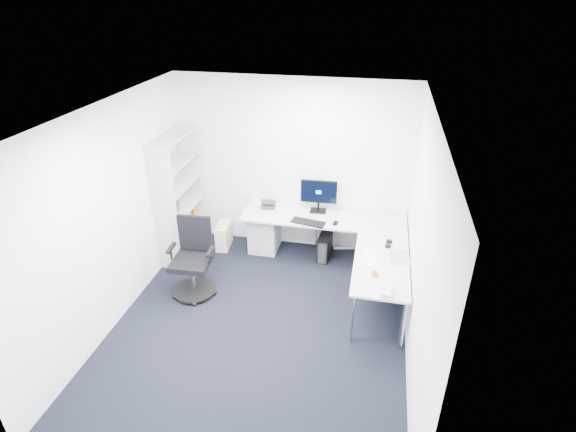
% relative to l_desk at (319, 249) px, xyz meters
% --- Properties ---
extents(ground, '(4.20, 4.20, 0.00)m').
position_rel_l_desk_xyz_m(ground, '(-0.55, -1.40, -0.36)').
color(ground, black).
extents(ceiling, '(4.20, 4.20, 0.00)m').
position_rel_l_desk_xyz_m(ceiling, '(-0.55, -1.40, 2.34)').
color(ceiling, white).
extents(wall_back, '(3.60, 0.02, 2.70)m').
position_rel_l_desk_xyz_m(wall_back, '(-0.55, 0.70, 0.99)').
color(wall_back, white).
rests_on(wall_back, ground).
extents(wall_front, '(3.60, 0.02, 2.70)m').
position_rel_l_desk_xyz_m(wall_front, '(-0.55, -3.50, 0.99)').
color(wall_front, white).
rests_on(wall_front, ground).
extents(wall_left, '(0.02, 4.20, 2.70)m').
position_rel_l_desk_xyz_m(wall_left, '(-2.35, -1.40, 0.99)').
color(wall_left, white).
rests_on(wall_left, ground).
extents(wall_right, '(0.02, 4.20, 2.70)m').
position_rel_l_desk_xyz_m(wall_right, '(1.25, -1.40, 0.99)').
color(wall_right, white).
rests_on(wall_right, ground).
extents(l_desk, '(2.46, 1.38, 0.72)m').
position_rel_l_desk_xyz_m(l_desk, '(0.00, 0.00, 0.00)').
color(l_desk, '#B9BBBB').
rests_on(l_desk, ground).
extents(drawer_pedestal, '(0.43, 0.54, 0.67)m').
position_rel_l_desk_xyz_m(drawer_pedestal, '(-0.95, 0.45, -0.03)').
color(drawer_pedestal, '#B9BBBB').
rests_on(drawer_pedestal, ground).
extents(bookshelf, '(0.38, 0.97, 1.94)m').
position_rel_l_desk_xyz_m(bookshelf, '(-2.17, 0.05, 0.61)').
color(bookshelf, '#B5B7B7').
rests_on(bookshelf, ground).
extents(task_chair, '(0.65, 0.65, 1.09)m').
position_rel_l_desk_xyz_m(task_chair, '(-1.61, -0.92, 0.19)').
color(task_chair, black).
rests_on(task_chair, ground).
extents(black_pc_tower, '(0.21, 0.41, 0.38)m').
position_rel_l_desk_xyz_m(black_pc_tower, '(0.03, 0.34, -0.17)').
color(black_pc_tower, black).
rests_on(black_pc_tower, ground).
extents(beige_pc_tower, '(0.23, 0.44, 0.40)m').
position_rel_l_desk_xyz_m(beige_pc_tower, '(-1.61, 0.35, -0.16)').
color(beige_pc_tower, beige).
rests_on(beige_pc_tower, ground).
extents(power_strip, '(0.37, 0.15, 0.04)m').
position_rel_l_desk_xyz_m(power_strip, '(0.33, 0.69, -0.34)').
color(power_strip, white).
rests_on(power_strip, ground).
extents(monitor, '(0.56, 0.20, 0.53)m').
position_rel_l_desk_xyz_m(monitor, '(-0.11, 0.51, 0.62)').
color(monitor, black).
rests_on(monitor, l_desk).
extents(black_keyboard, '(0.52, 0.27, 0.02)m').
position_rel_l_desk_xyz_m(black_keyboard, '(-0.19, 0.11, 0.37)').
color(black_keyboard, black).
rests_on(black_keyboard, l_desk).
extents(mouse, '(0.07, 0.11, 0.03)m').
position_rel_l_desk_xyz_m(mouse, '(0.20, 0.16, 0.38)').
color(mouse, black).
rests_on(mouse, l_desk).
extents(desk_phone, '(0.23, 0.23, 0.15)m').
position_rel_l_desk_xyz_m(desk_phone, '(-0.89, 0.50, 0.43)').
color(desk_phone, '#28282B').
rests_on(desk_phone, l_desk).
extents(laptop, '(0.40, 0.40, 0.25)m').
position_rel_l_desk_xyz_m(laptop, '(1.11, -0.59, 0.49)').
color(laptop, silver).
rests_on(laptop, l_desk).
extents(white_keyboard, '(0.19, 0.44, 0.01)m').
position_rel_l_desk_xyz_m(white_keyboard, '(0.76, -0.65, 0.37)').
color(white_keyboard, white).
rests_on(white_keyboard, l_desk).
extents(headphones, '(0.14, 0.20, 0.05)m').
position_rel_l_desk_xyz_m(headphones, '(0.97, -0.27, 0.38)').
color(headphones, black).
rests_on(headphones, l_desk).
extents(orange_fruit, '(0.08, 0.08, 0.08)m').
position_rel_l_desk_xyz_m(orange_fruit, '(0.81, -1.04, 0.40)').
color(orange_fruit, orange).
rests_on(orange_fruit, l_desk).
extents(tissue_box, '(0.14, 0.23, 0.08)m').
position_rel_l_desk_xyz_m(tissue_box, '(0.95, -1.37, 0.40)').
color(tissue_box, white).
rests_on(tissue_box, l_desk).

